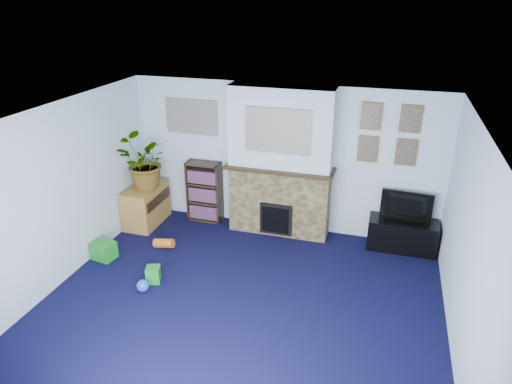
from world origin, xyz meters
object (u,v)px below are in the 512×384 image
(tv_stand, at_px, (402,236))
(bookshelf, at_px, (205,193))
(sideboard, at_px, (146,204))
(television, at_px, (406,207))

(tv_stand, height_order, bookshelf, bookshelf)
(tv_stand, bearing_deg, bookshelf, 178.66)
(bookshelf, bearing_deg, tv_stand, -1.34)
(bookshelf, bearing_deg, sideboard, -155.42)
(tv_stand, bearing_deg, sideboard, -175.35)
(tv_stand, distance_m, sideboard, 4.21)
(bookshelf, height_order, sideboard, bookshelf)
(tv_stand, height_order, television, television)
(television, relative_size, bookshelf, 0.72)
(television, distance_m, bookshelf, 3.28)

